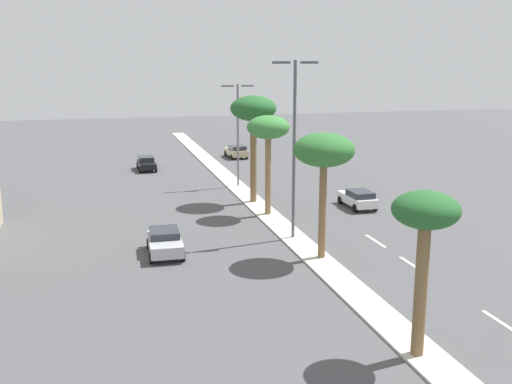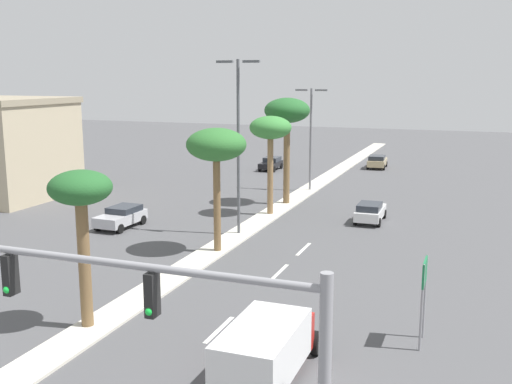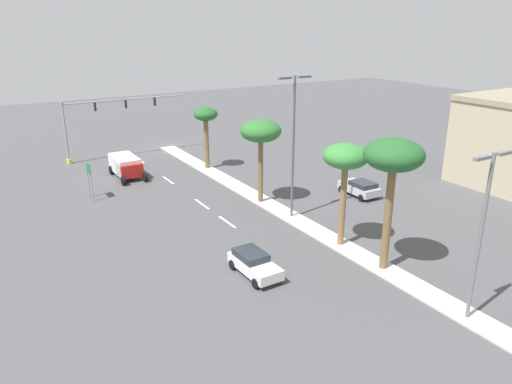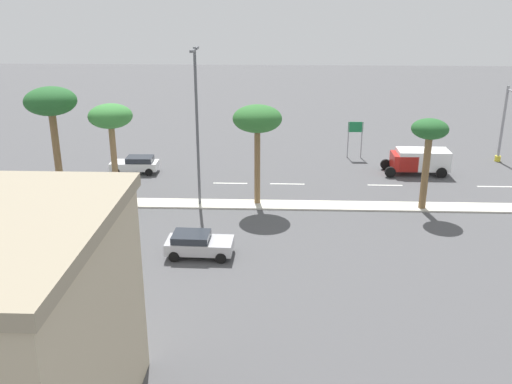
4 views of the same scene
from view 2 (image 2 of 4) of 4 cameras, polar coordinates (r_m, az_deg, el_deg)
name	(u,v)px [view 2 (image 2 of 4)]	position (r m, az deg, el deg)	size (l,w,h in m)	color
ground_plane	(268,216)	(45.17, 1.19, -2.28)	(160.00, 160.00, 0.00)	#4C4C4F
median_curb	(303,193)	(53.94, 4.49, -0.07)	(1.80, 84.74, 0.12)	beige
lane_stripe_front	(219,330)	(25.57, -3.50, -12.86)	(0.20, 2.80, 0.01)	silver
lane_stripe_near	(279,272)	(32.47, 2.22, -7.58)	(0.20, 2.80, 0.01)	silver
lane_stripe_trailing	(304,249)	(36.74, 4.52, -5.40)	(0.20, 2.80, 0.01)	silver
traffic_signal_gantry	(153,367)	(12.79, -9.68, -15.97)	(14.24, 0.53, 6.94)	gray
directional_road_sign	(424,284)	(24.26, 15.62, -8.37)	(0.10, 1.39, 3.42)	gray
commercial_building	(1,148)	(55.78, -22.93, 3.84)	(9.93, 9.86, 8.53)	tan
palm_tree_mid	(81,197)	(25.03, -16.24, -0.48)	(2.55, 2.55, 6.52)	brown
palm_tree_front	(216,147)	(34.84, -3.77, 4.26)	(3.49, 3.49, 7.27)	brown
palm_tree_far	(271,131)	(44.51, 1.38, 5.82)	(3.11, 3.11, 7.32)	olive
palm_tree_outboard	(287,114)	(48.36, 2.96, 7.41)	(3.63, 3.63, 8.50)	brown
street_lamp_leading	(238,135)	(38.80, -1.68, 5.42)	(2.90, 0.24, 11.23)	#515459
street_lamp_rear	(311,130)	(54.55, 5.20, 5.82)	(2.90, 0.24, 9.12)	slate
sedan_tan_leading	(377,161)	(69.85, 11.38, 2.86)	(2.20, 4.09, 1.49)	tan
sedan_black_front	(271,163)	(67.37, 1.44, 2.74)	(1.90, 3.95, 1.39)	black
sedan_white_mid	(370,212)	(43.93, 10.74, -1.83)	(1.91, 4.05, 1.43)	silver
sedan_silver_right	(121,216)	(42.72, -12.62, -2.26)	(2.13, 3.99, 1.42)	#B2B2B7
box_truck	(267,347)	(21.28, 1.04, -14.40)	(2.49, 5.48, 2.11)	#B21E19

